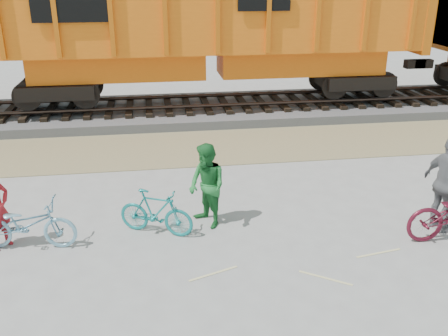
{
  "coord_description": "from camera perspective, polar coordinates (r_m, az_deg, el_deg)",
  "views": [
    {
      "loc": [
        -1.87,
        -7.79,
        4.72
      ],
      "look_at": [
        -0.48,
        1.5,
        0.96
      ],
      "focal_mm": 40.0,
      "sensor_mm": 36.0,
      "label": 1
    }
  ],
  "objects": [
    {
      "name": "bicycle_teal",
      "position": [
        9.53,
        -7.79,
        -5.04
      ],
      "size": [
        1.52,
        1.01,
        0.89
      ],
      "primitive_type": "imported",
      "rotation": [
        0.0,
        0.0,
        1.13
      ],
      "color": "#167E7D",
      "rests_on": "ground"
    },
    {
      "name": "ballast_bed",
      "position": [
        17.5,
        -2.1,
        6.68
      ],
      "size": [
        120.0,
        4.0,
        0.3
      ],
      "primitive_type": "cube",
      "color": "slate",
      "rests_on": "ground"
    },
    {
      "name": "person_man",
      "position": [
        9.59,
        -1.96,
        -2.08
      ],
      "size": [
        0.94,
        1.01,
        1.67
      ],
      "primitive_type": "imported",
      "rotation": [
        0.0,
        0.0,
        -1.08
      ],
      "color": "#207130",
      "rests_on": "ground"
    },
    {
      "name": "ground",
      "position": [
        9.3,
        4.34,
        -8.74
      ],
      "size": [
        120.0,
        120.0,
        0.0
      ],
      "primitive_type": "plane",
      "color": "#9E9E99",
      "rests_on": "ground"
    },
    {
      "name": "person_woman",
      "position": [
        10.26,
        24.18,
        -1.71
      ],
      "size": [
        0.71,
        1.2,
        1.91
      ],
      "primitive_type": "imported",
      "rotation": [
        0.0,
        0.0,
        1.8
      ],
      "color": "slate",
      "rests_on": "ground"
    },
    {
      "name": "gravel_strip",
      "position": [
        14.23,
        -0.48,
        2.49
      ],
      "size": [
        120.0,
        3.0,
        0.02
      ],
      "primitive_type": "cube",
      "color": "tan",
      "rests_on": "ground"
    },
    {
      "name": "track",
      "position": [
        17.42,
        -2.12,
        7.7
      ],
      "size": [
        120.0,
        2.6,
        0.24
      ],
      "color": "black",
      "rests_on": "ballast_bed"
    },
    {
      "name": "hopper_car_center",
      "position": [
        17.01,
        -1.48,
        16.04
      ],
      "size": [
        14.0,
        3.13,
        4.65
      ],
      "color": "black",
      "rests_on": "track"
    },
    {
      "name": "bicycle_blue",
      "position": [
        9.65,
        -21.63,
        -6.0
      ],
      "size": [
        1.84,
        0.84,
        0.93
      ],
      "primitive_type": "imported",
      "rotation": [
        0.0,
        0.0,
        1.45
      ],
      "color": "#79B3CD",
      "rests_on": "ground"
    }
  ]
}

